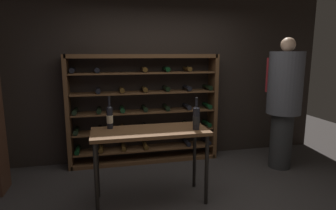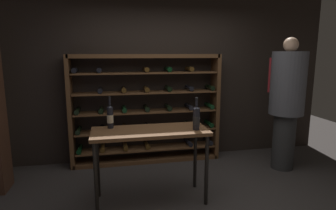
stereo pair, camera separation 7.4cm
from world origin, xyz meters
name	(u,v)px [view 1 (the left image)]	position (x,y,z in m)	size (l,w,h in m)	color
back_wall	(159,70)	(0.00, 1.83, 1.50)	(5.75, 0.10, 2.99)	black
wine_rack	(144,110)	(-0.29, 1.62, 0.86)	(2.39, 0.32, 1.75)	brown
tasting_table	(150,138)	(-0.41, 0.34, 0.79)	(1.35, 0.55, 0.89)	brown
person_guest_blue_shirt	(284,98)	(1.73, 0.91, 1.10)	(0.50, 0.50, 1.99)	#2D2D2D
wine_bottle_green_slim	(110,117)	(-0.86, 0.51, 1.03)	(0.07, 0.07, 0.38)	black
wine_bottle_black_capsule	(196,118)	(0.12, 0.24, 1.03)	(0.08, 0.08, 0.38)	black
wine_glass_stemmed_left	(197,116)	(0.18, 0.41, 1.00)	(0.08, 0.08, 0.16)	silver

